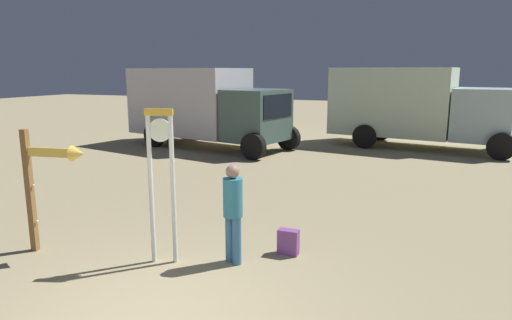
{
  "coord_description": "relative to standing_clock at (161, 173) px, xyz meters",
  "views": [
    {
      "loc": [
        2.86,
        -3.93,
        2.94
      ],
      "look_at": [
        -0.36,
        4.19,
        1.2
      ],
      "focal_mm": 31.62,
      "sensor_mm": 36.0,
      "label": 1
    }
  ],
  "objects": [
    {
      "name": "standing_clock",
      "position": [
        0.0,
        0.0,
        0.0
      ],
      "size": [
        0.42,
        0.21,
        2.39
      ],
      "color": "white",
      "rests_on": "ground_plane"
    },
    {
      "name": "backpack",
      "position": [
        1.71,
        1.0,
        -1.22
      ],
      "size": [
        0.33,
        0.21,
        0.42
      ],
      "color": "#80448C",
      "rests_on": "ground_plane"
    },
    {
      "name": "box_truck_near",
      "position": [
        -4.64,
        9.92,
        0.21
      ],
      "size": [
        7.01,
        3.82,
        3.02
      ],
      "color": "silver",
      "rests_on": "ground_plane"
    },
    {
      "name": "person_near_clock",
      "position": [
        1.01,
        0.36,
        -0.55
      ],
      "size": [
        0.3,
        0.3,
        1.56
      ],
      "color": "teal",
      "rests_on": "ground_plane"
    },
    {
      "name": "box_truck_far",
      "position": [
        2.92,
        12.73,
        0.21
      ],
      "size": [
        6.93,
        3.4,
        3.04
      ],
      "color": "silver",
      "rests_on": "ground_plane"
    },
    {
      "name": "arrow_sign",
      "position": [
        -1.87,
        -0.34,
        -0.08
      ],
      "size": [
        1.11,
        0.35,
        2.03
      ],
      "color": "olive",
      "rests_on": "ground_plane"
    }
  ]
}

